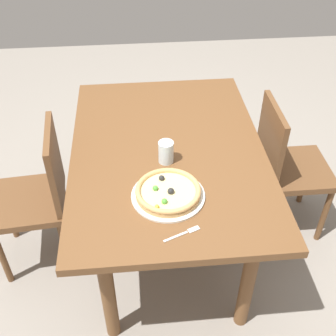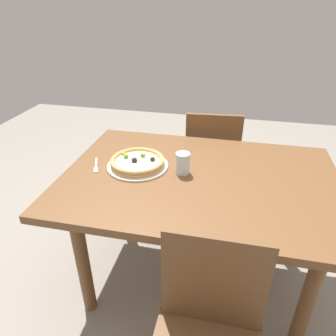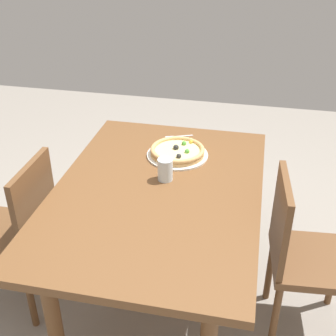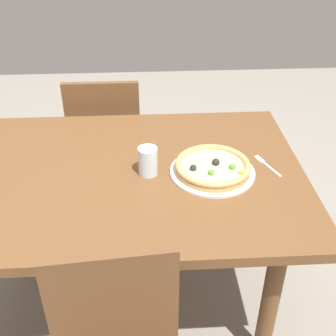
# 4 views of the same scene
# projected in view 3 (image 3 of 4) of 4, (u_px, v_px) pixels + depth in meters

# --- Properties ---
(ground_plane) EXTENTS (6.00, 6.00, 0.00)m
(ground_plane) POSITION_uv_depth(u_px,v_px,m) (159.00, 300.00, 2.52)
(ground_plane) COLOR gray
(dining_table) EXTENTS (1.42, 0.99, 0.75)m
(dining_table) POSITION_uv_depth(u_px,v_px,m) (158.00, 205.00, 2.19)
(dining_table) COLOR brown
(dining_table) RESTS_ON ground
(chair_near) EXTENTS (0.43, 0.43, 0.88)m
(chair_near) POSITION_uv_depth(u_px,v_px,m) (301.00, 253.00, 2.14)
(chair_near) COLOR brown
(chair_near) RESTS_ON ground
(chair_far) EXTENTS (0.40, 0.40, 0.88)m
(chair_far) POSITION_uv_depth(u_px,v_px,m) (18.00, 230.00, 2.29)
(chair_far) COLOR brown
(chair_far) RESTS_ON ground
(plate) EXTENTS (0.33, 0.33, 0.01)m
(plate) POSITION_uv_depth(u_px,v_px,m) (177.00, 155.00, 2.42)
(plate) COLOR silver
(plate) RESTS_ON dining_table
(pizza) EXTENTS (0.29, 0.29, 0.05)m
(pizza) POSITION_uv_depth(u_px,v_px,m) (178.00, 151.00, 2.41)
(pizza) COLOR tan
(pizza) RESTS_ON plate
(fork) EXTENTS (0.08, 0.16, 0.00)m
(fork) POSITION_uv_depth(u_px,v_px,m) (177.00, 137.00, 2.62)
(fork) COLOR silver
(fork) RESTS_ON dining_table
(drinking_glass) EXTENTS (0.08, 0.08, 0.11)m
(drinking_glass) POSITION_uv_depth(u_px,v_px,m) (165.00, 169.00, 2.19)
(drinking_glass) COLOR silver
(drinking_glass) RESTS_ON dining_table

